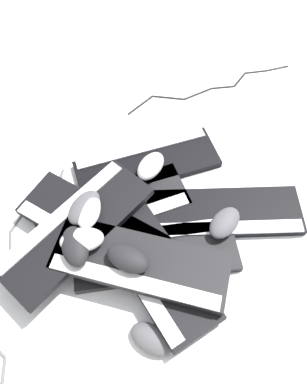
{
  "coord_description": "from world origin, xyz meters",
  "views": [
    {
      "loc": [
        -0.48,
        -0.06,
        0.96
      ],
      "look_at": [
        0.07,
        -0.0,
        0.04
      ],
      "focal_mm": 35.0,
      "sensor_mm": 36.0,
      "label": 1
    }
  ],
  "objects_px": {
    "mouse_7": "(152,339)",
    "keyboard_7": "(76,228)",
    "mouse_4": "(225,223)",
    "mouse_6": "(88,209)",
    "keyboard_4": "(150,261)",
    "keyboard_1": "(113,208)",
    "keyboard_5": "(96,228)",
    "keyboard_2": "(156,253)",
    "keyboard_3": "(224,213)",
    "mouse_2": "(84,207)",
    "mouse_1": "(75,246)",
    "mouse_3": "(151,166)",
    "mouse_5": "(82,240)",
    "mouse_0": "(128,258)",
    "keyboard_0": "(147,163)",
    "keyboard_6": "(140,263)"
  },
  "relations": [
    {
      "from": "keyboard_0",
      "to": "keyboard_3",
      "type": "distance_m",
      "value": 0.28
    },
    {
      "from": "keyboard_4",
      "to": "mouse_4",
      "type": "bearing_deg",
      "value": -56.31
    },
    {
      "from": "mouse_6",
      "to": "mouse_7",
      "type": "relative_size",
      "value": 1.0
    },
    {
      "from": "keyboard_4",
      "to": "mouse_4",
      "type": "xyz_separation_m",
      "value": [
        0.13,
        -0.19,
        0.01
      ]
    },
    {
      "from": "keyboard_2",
      "to": "mouse_1",
      "type": "relative_size",
      "value": 4.21
    },
    {
      "from": "mouse_4",
      "to": "mouse_7",
      "type": "distance_m",
      "value": 0.35
    },
    {
      "from": "mouse_4",
      "to": "mouse_6",
      "type": "xyz_separation_m",
      "value": [
        -0.03,
        0.36,
        0.06
      ]
    },
    {
      "from": "keyboard_1",
      "to": "keyboard_5",
      "type": "bearing_deg",
      "value": 159.63
    },
    {
      "from": "keyboard_3",
      "to": "mouse_2",
      "type": "bearing_deg",
      "value": 100.99
    },
    {
      "from": "mouse_1",
      "to": "mouse_7",
      "type": "bearing_deg",
      "value": -153.58
    },
    {
      "from": "keyboard_6",
      "to": "mouse_0",
      "type": "xyz_separation_m",
      "value": [
        -0.0,
        0.03,
        0.04
      ]
    },
    {
      "from": "keyboard_3",
      "to": "mouse_6",
      "type": "relative_size",
      "value": 4.15
    },
    {
      "from": "keyboard_7",
      "to": "mouse_7",
      "type": "xyz_separation_m",
      "value": [
        -0.24,
        -0.22,
        -0.05
      ]
    },
    {
      "from": "keyboard_4",
      "to": "mouse_0",
      "type": "distance_m",
      "value": 0.09
    },
    {
      "from": "mouse_1",
      "to": "mouse_4",
      "type": "height_order",
      "value": "mouse_1"
    },
    {
      "from": "keyboard_1",
      "to": "keyboard_5",
      "type": "relative_size",
      "value": 1.0
    },
    {
      "from": "mouse_1",
      "to": "mouse_3",
      "type": "relative_size",
      "value": 1.0
    },
    {
      "from": "keyboard_4",
      "to": "mouse_7",
      "type": "distance_m",
      "value": 0.19
    },
    {
      "from": "mouse_0",
      "to": "mouse_6",
      "type": "bearing_deg",
      "value": -24.23
    },
    {
      "from": "mouse_5",
      "to": "mouse_1",
      "type": "bearing_deg",
      "value": -140.71
    },
    {
      "from": "mouse_0",
      "to": "mouse_4",
      "type": "xyz_separation_m",
      "value": [
        0.15,
        -0.24,
        -0.06
      ]
    },
    {
      "from": "mouse_7",
      "to": "keyboard_7",
      "type": "bearing_deg",
      "value": -23.19
    },
    {
      "from": "keyboard_4",
      "to": "mouse_0",
      "type": "xyz_separation_m",
      "value": [
        -0.02,
        0.05,
        0.07
      ]
    },
    {
      "from": "keyboard_2",
      "to": "mouse_3",
      "type": "bearing_deg",
      "value": 9.18
    },
    {
      "from": "keyboard_1",
      "to": "keyboard_3",
      "type": "distance_m",
      "value": 0.32
    },
    {
      "from": "mouse_7",
      "to": "keyboard_2",
      "type": "bearing_deg",
      "value": -62.75
    },
    {
      "from": "mouse_4",
      "to": "keyboard_5",
      "type": "bearing_deg",
      "value": 131.27
    },
    {
      "from": "keyboard_7",
      "to": "mouse_2",
      "type": "height_order",
      "value": "mouse_2"
    },
    {
      "from": "keyboard_0",
      "to": "mouse_5",
      "type": "distance_m",
      "value": 0.35
    },
    {
      "from": "keyboard_3",
      "to": "keyboard_5",
      "type": "xyz_separation_m",
      "value": [
        -0.1,
        0.35,
        0.03
      ]
    },
    {
      "from": "keyboard_7",
      "to": "mouse_3",
      "type": "bearing_deg",
      "value": -35.98
    },
    {
      "from": "keyboard_3",
      "to": "keyboard_0",
      "type": "bearing_deg",
      "value": 57.82
    },
    {
      "from": "keyboard_6",
      "to": "keyboard_3",
      "type": "bearing_deg",
      "value": -47.82
    },
    {
      "from": "keyboard_4",
      "to": "mouse_6",
      "type": "distance_m",
      "value": 0.21
    },
    {
      "from": "mouse_5",
      "to": "mouse_6",
      "type": "relative_size",
      "value": 1.0
    },
    {
      "from": "keyboard_5",
      "to": "keyboard_1",
      "type": "bearing_deg",
      "value": -20.37
    },
    {
      "from": "keyboard_3",
      "to": "keyboard_4",
      "type": "relative_size",
      "value": 1.04
    },
    {
      "from": "mouse_1",
      "to": "mouse_6",
      "type": "xyz_separation_m",
      "value": [
        0.1,
        -0.01,
        0.0
      ]
    },
    {
      "from": "keyboard_3",
      "to": "mouse_3",
      "type": "relative_size",
      "value": 4.15
    },
    {
      "from": "keyboard_2",
      "to": "keyboard_5",
      "type": "xyz_separation_m",
      "value": [
        0.04,
        0.17,
        0.03
      ]
    },
    {
      "from": "keyboard_5",
      "to": "mouse_3",
      "type": "xyz_separation_m",
      "value": [
        0.22,
        -0.13,
        0.01
      ]
    },
    {
      "from": "mouse_5",
      "to": "mouse_7",
      "type": "height_order",
      "value": "mouse_5"
    },
    {
      "from": "keyboard_4",
      "to": "keyboard_6",
      "type": "distance_m",
      "value": 0.04
    },
    {
      "from": "keyboard_0",
      "to": "mouse_4",
      "type": "bearing_deg",
      "value": -130.33
    },
    {
      "from": "keyboard_2",
      "to": "keyboard_3",
      "type": "xyz_separation_m",
      "value": [
        0.14,
        -0.18,
        0.0
      ]
    },
    {
      "from": "keyboard_1",
      "to": "mouse_1",
      "type": "relative_size",
      "value": 4.19
    },
    {
      "from": "keyboard_2",
      "to": "keyboard_4",
      "type": "xyz_separation_m",
      "value": [
        -0.03,
        0.01,
        0.03
      ]
    },
    {
      "from": "keyboard_1",
      "to": "keyboard_6",
      "type": "distance_m",
      "value": 0.22
    },
    {
      "from": "keyboard_7",
      "to": "mouse_1",
      "type": "distance_m",
      "value": 0.08
    },
    {
      "from": "keyboard_1",
      "to": "keyboard_5",
      "type": "height_order",
      "value": "keyboard_5"
    }
  ]
}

